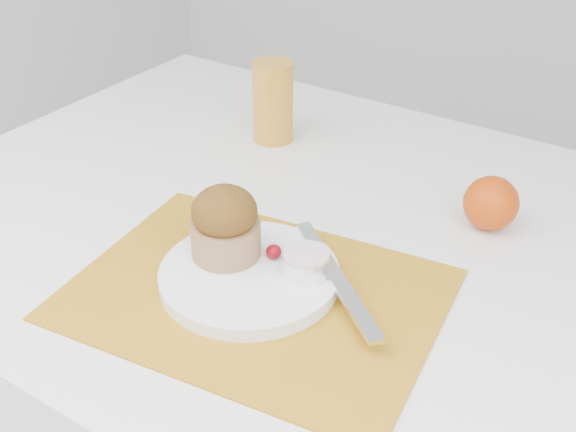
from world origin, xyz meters
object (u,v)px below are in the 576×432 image
Objects in this scene: plate at (249,276)px; juice_glass at (273,102)px; muffin at (225,224)px; orange at (491,203)px.

plate is 1.63× the size of juice_glass.
orange is at bearing 48.48° from muffin.
plate is at bearing -59.80° from juice_glass.
plate is at bearing -124.67° from orange.
muffin is at bearing -131.52° from orange.
plate is 0.32m from orange.
juice_glass is at bearing 171.07° from orange.
juice_glass is (-0.19, 0.32, 0.05)m from plate.
muffin is at bearing 163.89° from plate.
plate is 0.38m from juice_glass.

